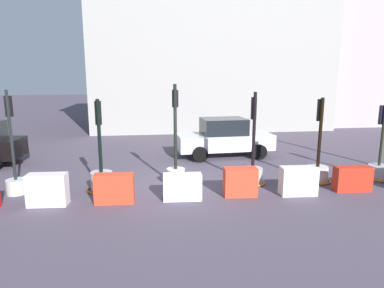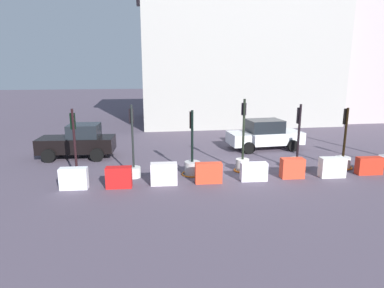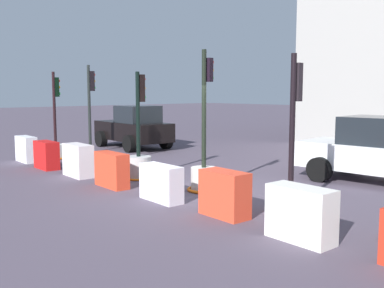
# 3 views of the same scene
# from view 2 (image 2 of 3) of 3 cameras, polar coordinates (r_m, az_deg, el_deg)

# --- Properties ---
(ground_plane) EXTENTS (120.00, 120.00, 0.00)m
(ground_plane) POSITION_cam_2_polar(r_m,az_deg,el_deg) (15.75, 8.52, -4.50)
(ground_plane) COLOR #504654
(traffic_light_0) EXTENTS (0.82, 0.82, 3.04)m
(traffic_light_0) POSITION_cam_2_polar(r_m,az_deg,el_deg) (15.01, -19.05, -3.91)
(traffic_light_0) COLOR silver
(traffic_light_0) RESTS_ON ground_plane
(traffic_light_1) EXTENTS (0.58, 0.58, 3.17)m
(traffic_light_1) POSITION_cam_2_polar(r_m,az_deg,el_deg) (14.72, -9.92, -3.21)
(traffic_light_1) COLOR silver
(traffic_light_1) RESTS_ON ground_plane
(traffic_light_2) EXTENTS (0.96, 0.96, 2.89)m
(traffic_light_2) POSITION_cam_2_polar(r_m,az_deg,el_deg) (14.90, 0.02, -3.40)
(traffic_light_2) COLOR #B4B1B1
(traffic_light_2) RESTS_ON ground_plane
(traffic_light_3) EXTENTS (0.79, 0.79, 3.32)m
(traffic_light_3) POSITION_cam_2_polar(r_m,az_deg,el_deg) (15.55, 8.60, -2.51)
(traffic_light_3) COLOR beige
(traffic_light_3) RESTS_ON ground_plane
(traffic_light_4) EXTENTS (0.84, 0.84, 3.07)m
(traffic_light_4) POSITION_cam_2_polar(r_m,az_deg,el_deg) (16.35, 17.42, -2.50)
(traffic_light_4) COLOR #B4ADA1
(traffic_light_4) RESTS_ON ground_plane
(traffic_light_5) EXTENTS (0.94, 0.94, 2.87)m
(traffic_light_5) POSITION_cam_2_polar(r_m,az_deg,el_deg) (17.43, 24.28, -2.24)
(traffic_light_5) COLOR silver
(traffic_light_5) RESTS_ON ground_plane
(construction_barrier_0) EXTENTS (1.09, 0.45, 0.86)m
(construction_barrier_0) POSITION_cam_2_polar(r_m,az_deg,el_deg) (13.98, -19.49, -5.55)
(construction_barrier_0) COLOR white
(construction_barrier_0) RESTS_ON ground_plane
(construction_barrier_1) EXTENTS (1.03, 0.49, 0.85)m
(construction_barrier_1) POSITION_cam_2_polar(r_m,az_deg,el_deg) (13.66, -12.35, -5.57)
(construction_barrier_1) COLOR red
(construction_barrier_1) RESTS_ON ground_plane
(construction_barrier_2) EXTENTS (1.10, 0.52, 0.90)m
(construction_barrier_2) POSITION_cam_2_polar(r_m,az_deg,el_deg) (13.72, -4.80, -5.09)
(construction_barrier_2) COLOR silver
(construction_barrier_2) RESTS_ON ground_plane
(construction_barrier_3) EXTENTS (1.13, 0.43, 0.86)m
(construction_barrier_3) POSITION_cam_2_polar(r_m,az_deg,el_deg) (13.87, 2.83, -4.94)
(construction_barrier_3) COLOR red
(construction_barrier_3) RESTS_ON ground_plane
(construction_barrier_4) EXTENTS (1.14, 0.46, 0.78)m
(construction_barrier_4) POSITION_cam_2_polar(r_m,az_deg,el_deg) (14.38, 10.47, -4.66)
(construction_barrier_4) COLOR white
(construction_barrier_4) RESTS_ON ground_plane
(construction_barrier_5) EXTENTS (1.01, 0.52, 0.87)m
(construction_barrier_5) POSITION_cam_2_polar(r_m,az_deg,el_deg) (15.11, 16.70, -3.95)
(construction_barrier_5) COLOR #E04127
(construction_barrier_5) RESTS_ON ground_plane
(construction_barrier_6) EXTENTS (1.11, 0.53, 0.87)m
(construction_barrier_6) POSITION_cam_2_polar(r_m,az_deg,el_deg) (15.82, 22.76, -3.67)
(construction_barrier_6) COLOR white
(construction_barrier_6) RESTS_ON ground_plane
(construction_barrier_7) EXTENTS (1.15, 0.46, 0.79)m
(construction_barrier_7) POSITION_cam_2_polar(r_m,az_deg,el_deg) (16.94, 27.93, -3.28)
(construction_barrier_7) COLOR red
(construction_barrier_7) RESTS_ON ground_plane
(car_black_sedan) EXTENTS (3.97, 2.22, 1.78)m
(car_black_sedan) POSITION_cam_2_polar(r_m,az_deg,el_deg) (18.61, -18.76, 0.38)
(car_black_sedan) COLOR black
(car_black_sedan) RESTS_ON ground_plane
(car_white_van) EXTENTS (4.36, 2.30, 1.72)m
(car_white_van) POSITION_cam_2_polar(r_m,az_deg,el_deg) (19.97, 12.29, 1.56)
(car_white_van) COLOR silver
(car_white_van) RESTS_ON ground_plane
(building_main_facade) EXTENTS (16.48, 9.66, 10.71)m
(building_main_facade) POSITION_cam_2_polar(r_m,az_deg,el_deg) (30.13, 7.18, 14.22)
(building_main_facade) COLOR #A5A29B
(building_main_facade) RESTS_ON ground_plane
(building_corner_block) EXTENTS (10.83, 7.47, 15.99)m
(building_corner_block) POSITION_cam_2_polar(r_m,az_deg,el_deg) (34.47, 24.91, 17.41)
(building_corner_block) COLOR #B1A3A3
(building_corner_block) RESTS_ON ground_plane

